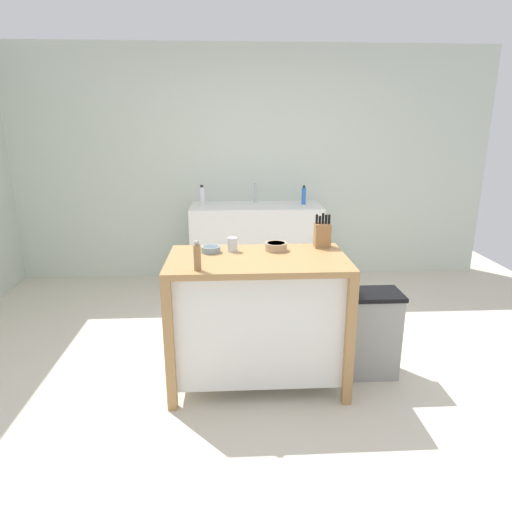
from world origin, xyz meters
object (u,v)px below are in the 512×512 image
(bowl_ceramic_small, at_px, (276,246))
(bottle_hand_soap, at_px, (202,196))
(knife_block, at_px, (322,234))
(bottle_spray_cleaner, at_px, (304,196))
(drinking_cup, at_px, (232,245))
(pepper_grinder, at_px, (197,256))
(trash_bin, at_px, (373,333))
(bowl_ceramic_wide, at_px, (211,249))
(sink_faucet, at_px, (255,193))
(kitchen_island, at_px, (258,314))

(bowl_ceramic_small, relative_size, bottle_hand_soap, 0.68)
(knife_block, height_order, bottle_spray_cleaner, knife_block)
(drinking_cup, xyz_separation_m, pepper_grinder, (-0.21, -0.41, 0.04))
(drinking_cup, xyz_separation_m, bottle_spray_cleaner, (0.80, 1.93, 0.03))
(bowl_ceramic_small, xyz_separation_m, bottle_spray_cleaner, (0.50, 1.93, 0.05))
(pepper_grinder, xyz_separation_m, bottle_hand_soap, (-0.11, 2.34, 0.00))
(knife_block, bearing_deg, bowl_ceramic_small, -167.51)
(drinking_cup, distance_m, bottle_hand_soap, 1.96)
(pepper_grinder, distance_m, trash_bin, 1.42)
(bowl_ceramic_wide, relative_size, bottle_spray_cleaner, 0.62)
(drinking_cup, bearing_deg, bottle_hand_soap, 99.54)
(drinking_cup, distance_m, sink_faucet, 2.07)
(knife_block, bearing_deg, trash_bin, -26.32)
(bottle_spray_cleaner, height_order, bottle_hand_soap, bottle_hand_soap)
(bowl_ceramic_wide, height_order, bottle_spray_cleaner, bottle_spray_cleaner)
(bottle_spray_cleaner, bearing_deg, kitchen_island, -106.89)
(bowl_ceramic_wide, bearing_deg, bowl_ceramic_small, 3.17)
(knife_block, height_order, sink_faucet, knife_block)
(drinking_cup, xyz_separation_m, sink_faucet, (0.27, 2.05, 0.05))
(bowl_ceramic_wide, relative_size, pepper_grinder, 0.70)
(knife_block, distance_m, pepper_grinder, 0.98)
(pepper_grinder, bearing_deg, bottle_spray_cleaner, 66.71)
(knife_block, relative_size, bottle_hand_soap, 1.10)
(trash_bin, height_order, bottle_spray_cleaner, bottle_spray_cleaner)
(kitchen_island, height_order, drinking_cup, drinking_cup)
(bowl_ceramic_small, xyz_separation_m, sink_faucet, (-0.04, 2.04, 0.07))
(bowl_ceramic_wide, distance_m, sink_faucet, 2.11)
(drinking_cup, height_order, bottle_spray_cleaner, bottle_spray_cleaner)
(bowl_ceramic_wide, xyz_separation_m, sink_faucet, (0.41, 2.07, 0.07))
(bowl_ceramic_small, distance_m, pepper_grinder, 0.66)
(trash_bin, distance_m, bottle_spray_cleaner, 2.15)
(bottle_hand_soap, bearing_deg, knife_block, -62.52)
(drinking_cup, distance_m, pepper_grinder, 0.46)
(kitchen_island, height_order, knife_block, knife_block)
(pepper_grinder, bearing_deg, bowl_ceramic_small, 39.04)
(bowl_ceramic_small, height_order, bottle_hand_soap, bottle_hand_soap)
(trash_bin, relative_size, bottle_hand_soap, 2.82)
(kitchen_island, distance_m, bowl_ceramic_wide, 0.55)
(bowl_ceramic_wide, bearing_deg, drinking_cup, 7.05)
(knife_block, bearing_deg, pepper_grinder, -150.01)
(knife_block, distance_m, trash_bin, 0.80)
(kitchen_island, height_order, bowl_ceramic_small, bowl_ceramic_small)
(pepper_grinder, bearing_deg, bowl_ceramic_wide, 80.97)
(knife_block, relative_size, sink_faucet, 1.11)
(bowl_ceramic_wide, height_order, trash_bin, bowl_ceramic_wide)
(bowl_ceramic_wide, distance_m, bottle_hand_soap, 1.96)
(kitchen_island, xyz_separation_m, sink_faucet, (0.10, 2.20, 0.50))
(pepper_grinder, relative_size, bottle_spray_cleaner, 0.89)
(kitchen_island, relative_size, bowl_ceramic_wide, 9.10)
(knife_block, relative_size, bottle_spray_cleaner, 1.17)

